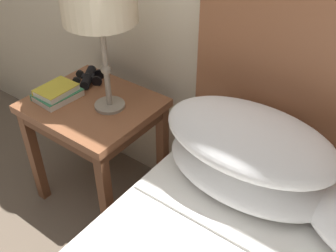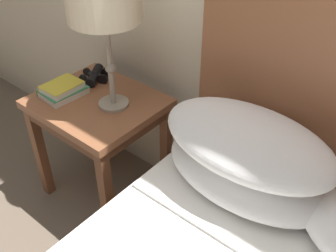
% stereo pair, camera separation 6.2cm
% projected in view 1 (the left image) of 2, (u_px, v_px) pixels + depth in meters
% --- Properties ---
extents(nightstand, '(0.54, 0.46, 0.56)m').
position_uv_depth(nightstand, '(94.00, 118.00, 1.76)').
color(nightstand, brown).
rests_on(nightstand, ground_plane).
extents(table_lamp, '(0.28, 0.28, 0.57)m').
position_uv_depth(table_lamp, '(99.00, 0.00, 1.41)').
color(table_lamp, gray).
rests_on(table_lamp, nightstand).
extents(book_on_nightstand, '(0.16, 0.20, 0.03)m').
position_uv_depth(book_on_nightstand, '(58.00, 95.00, 1.73)').
color(book_on_nightstand, silver).
rests_on(book_on_nightstand, nightstand).
extents(book_stacked_on_top, '(0.13, 0.16, 0.03)m').
position_uv_depth(book_stacked_on_top, '(56.00, 90.00, 1.71)').
color(book_stacked_on_top, silver).
rests_on(book_stacked_on_top, book_on_nightstand).
extents(binoculars_pair, '(0.16, 0.16, 0.05)m').
position_uv_depth(binoculars_pair, '(89.00, 77.00, 1.84)').
color(binoculars_pair, black).
rests_on(binoculars_pair, nightstand).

